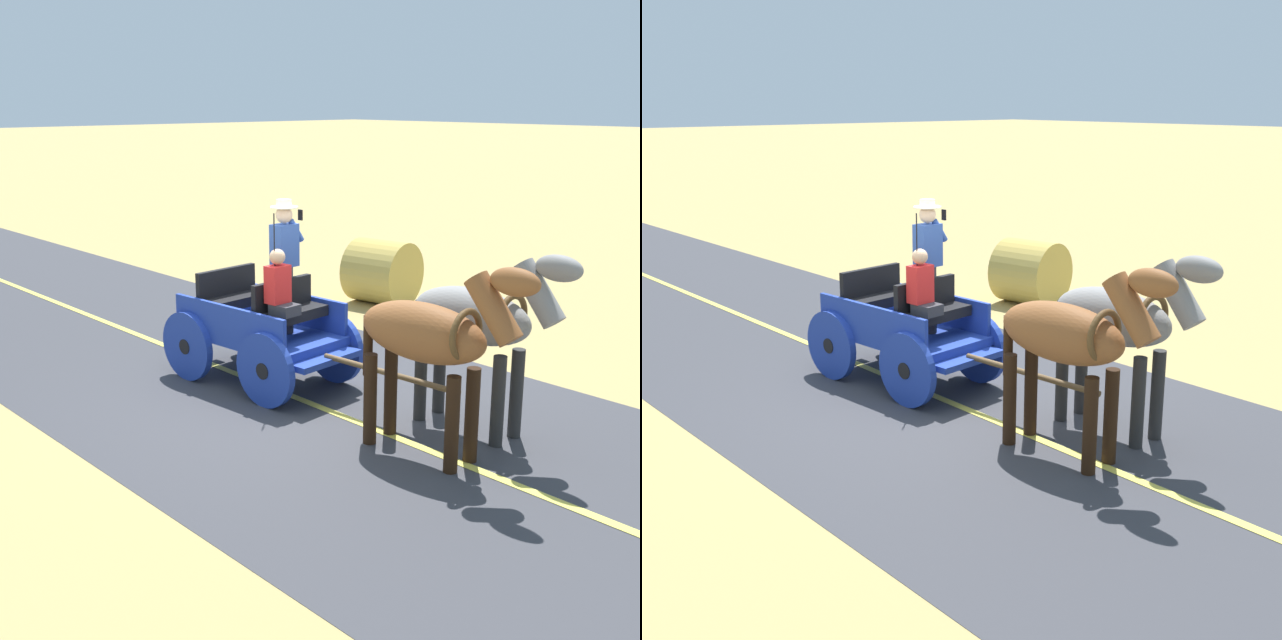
% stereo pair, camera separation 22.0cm
% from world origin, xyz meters
% --- Properties ---
extents(ground_plane, '(200.00, 200.00, 0.00)m').
position_xyz_m(ground_plane, '(0.00, 0.00, 0.00)').
color(ground_plane, tan).
extents(road_surface, '(5.82, 160.00, 0.01)m').
position_xyz_m(road_surface, '(0.00, 0.00, 0.00)').
color(road_surface, '#38383D').
rests_on(road_surface, ground).
extents(road_centre_stripe, '(0.12, 160.00, 0.00)m').
position_xyz_m(road_centre_stripe, '(0.00, 0.00, 0.01)').
color(road_centre_stripe, '#DBCC4C').
rests_on(road_centre_stripe, road_surface).
extents(horse_drawn_carriage, '(1.61, 4.52, 2.50)m').
position_xyz_m(horse_drawn_carriage, '(-0.12, -0.60, 0.82)').
color(horse_drawn_carriage, '#1E3899').
rests_on(horse_drawn_carriage, ground).
extents(horse_near_side, '(0.61, 2.13, 2.21)m').
position_xyz_m(horse_near_side, '(-0.83, 2.38, 1.32)').
color(horse_near_side, gray).
rests_on(horse_near_side, ground).
extents(horse_off_side, '(0.67, 2.14, 2.21)m').
position_xyz_m(horse_off_side, '(0.09, 2.46, 1.32)').
color(horse_off_side, brown).
rests_on(horse_off_side, ground).
extents(hay_bale, '(1.36, 1.28, 1.20)m').
position_xyz_m(hay_bale, '(-4.56, -2.63, 0.60)').
color(hay_bale, gold).
rests_on(hay_bale, ground).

